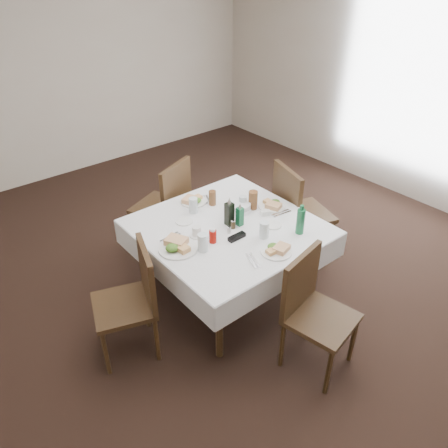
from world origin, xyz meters
The scene contains 33 objects.
ground_plane centered at (0.00, 0.00, 0.00)m, with size 7.00×7.00×0.00m, color black.
room_shell centered at (0.00, 0.00, 1.71)m, with size 6.04×7.04×2.80m.
dining_table centered at (-0.01, 0.05, 0.69)m, with size 1.41×1.41×0.76m.
chair_north centered at (-0.01, 0.99, 0.58)m, with size 0.63×0.63×1.01m.
chair_south centered at (-0.01, -0.90, 0.54)m, with size 0.53×0.53×0.95m.
chair_east centered at (0.88, 0.07, 0.59)m, with size 0.61×0.61×1.03m.
chair_west centered at (-0.94, 0.03, 0.54)m, with size 0.57×0.57×0.94m.
meal_north centered at (0.00, 0.56, 0.78)m, with size 0.24×0.24×0.05m.
meal_south centered at (0.04, -0.47, 0.78)m, with size 0.24×0.24×0.05m.
meal_east centered at (0.50, 0.03, 0.78)m, with size 0.25×0.25×0.05m.
meal_west centered at (-0.52, 0.05, 0.79)m, with size 0.31×0.31×0.07m.
side_plate_a centered at (-0.26, 0.33, 0.77)m, with size 0.15×0.15×0.01m.
side_plate_b centered at (0.29, -0.19, 0.77)m, with size 0.14×0.14×0.01m.
water_n centered at (-0.10, 0.41, 0.83)m, with size 0.08×0.08×0.14m.
water_s centered at (0.11, -0.26, 0.83)m, with size 0.08×0.08×0.14m.
water_e centered at (0.28, 0.19, 0.82)m, with size 0.07×0.07×0.12m.
water_w centered at (-0.38, -0.10, 0.84)m, with size 0.08×0.08×0.15m.
iced_tea_a centered at (0.12, 0.41, 0.83)m, with size 0.07×0.07×0.14m.
iced_tea_b centered at (0.35, 0.13, 0.85)m, with size 0.08×0.08×0.17m.
bread_basket centered at (0.24, 0.18, 0.80)m, with size 0.22×0.22×0.07m.
oil_cruet_dark centered at (0.02, 0.06, 0.87)m, with size 0.06×0.06×0.26m.
oil_cruet_green centered at (0.08, 0.00, 0.85)m, with size 0.05×0.05×0.21m.
ketchup_bottle centered at (-0.25, -0.06, 0.82)m, with size 0.06×0.06×0.13m.
salt_shaker centered at (-0.07, -0.04, 0.80)m, with size 0.03×0.03×0.07m.
pepper_shaker centered at (0.00, -0.01, 0.80)m, with size 0.04×0.04×0.08m.
coffee_mug centered at (-0.30, 0.10, 0.80)m, with size 0.12×0.12×0.09m.
sunglasses centered at (-0.07, -0.14, 0.78)m, with size 0.16×0.05×0.03m.
green_bottle centered at (0.38, -0.41, 0.88)m, with size 0.07×0.07×0.26m.
sugar_caddy centered at (0.36, -0.03, 0.78)m, with size 0.10×0.08×0.04m.
cutlery_n centered at (0.13, 0.51, 0.77)m, with size 0.10×0.17×0.01m.
cutlery_s centered at (-0.17, -0.44, 0.77)m, with size 0.11×0.20×0.01m.
cutlery_e centered at (0.48, -0.10, 0.77)m, with size 0.20×0.07×0.01m.
cutlery_w centered at (-0.48, 0.21, 0.77)m, with size 0.19×0.07×0.01m.
Camera 1 is at (-2.00, -2.30, 2.75)m, focal length 35.00 mm.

